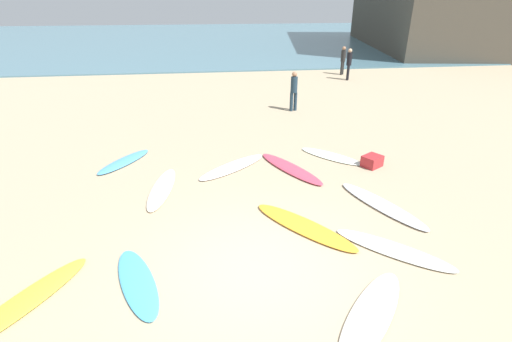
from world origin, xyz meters
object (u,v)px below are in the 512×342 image
(surfboard_2, at_px, (393,249))
(surfboard_9, at_px, (331,156))
(surfboard_5, at_px, (162,188))
(surfboard_7, at_px, (290,168))
(beachgoer_far, at_px, (294,89))
(surfboard_4, at_px, (382,205))
(beachgoer_mid, at_px, (349,63))
(surfboard_1, at_px, (233,167))
(beachgoer_near, at_px, (343,59))
(surfboard_10, at_px, (371,314))
(beach_cooler, at_px, (372,161))
(surfboard_6, at_px, (304,226))
(surfboard_3, at_px, (24,302))
(surfboard_8, at_px, (124,161))
(surfboard_0, at_px, (138,282))

(surfboard_2, xyz_separation_m, surfboard_9, (0.24, 4.64, -0.01))
(surfboard_5, relative_size, surfboard_7, 0.90)
(beachgoer_far, bearing_deg, surfboard_2, 67.19)
(surfboard_5, distance_m, surfboard_7, 3.58)
(surfboard_4, relative_size, surfboard_9, 1.23)
(surfboard_7, relative_size, surfboard_9, 1.23)
(surfboard_2, xyz_separation_m, beachgoer_mid, (4.66, 15.50, 0.93))
(surfboard_1, distance_m, surfboard_9, 3.07)
(beachgoer_near, bearing_deg, surfboard_10, -157.72)
(beachgoer_far, distance_m, beach_cooler, 6.02)
(surfboard_2, distance_m, beachgoer_mid, 16.21)
(surfboard_4, relative_size, surfboard_7, 1.00)
(surfboard_2, height_order, beachgoer_near, beachgoer_near)
(surfboard_4, height_order, beachgoer_near, beachgoer_near)
(surfboard_6, bearing_deg, surfboard_7, 44.25)
(surfboard_10, height_order, beachgoer_near, beachgoer_near)
(surfboard_2, distance_m, surfboard_3, 6.54)
(surfboard_10, bearing_deg, surfboard_9, -60.72)
(beachgoer_mid, xyz_separation_m, beach_cooler, (-3.48, -11.65, -0.81))
(surfboard_7, height_order, beachgoer_far, beachgoer_far)
(surfboard_3, height_order, beachgoer_mid, beachgoer_mid)
(surfboard_8, distance_m, surfboard_9, 6.20)
(surfboard_5, relative_size, surfboard_6, 0.89)
(surfboard_5, xyz_separation_m, beachgoer_far, (4.87, 6.57, 0.87))
(surfboard_1, distance_m, surfboard_5, 2.17)
(surfboard_0, distance_m, beachgoer_mid, 18.42)
(surfboard_1, bearing_deg, surfboard_6, 162.39)
(surfboard_3, height_order, beachgoer_far, beachgoer_far)
(surfboard_2, relative_size, surfboard_8, 1.16)
(surfboard_6, bearing_deg, surfboard_8, 98.59)
(surfboard_8, height_order, surfboard_9, surfboard_8)
(surfboard_0, relative_size, beach_cooler, 3.73)
(beachgoer_mid, height_order, beachgoer_far, beachgoer_mid)
(surfboard_2, height_order, beachgoer_far, beachgoer_far)
(beach_cooler, bearing_deg, surfboard_6, -133.67)
(surfboard_10, bearing_deg, beachgoer_far, -55.01)
(surfboard_1, bearing_deg, beachgoer_near, -70.03)
(surfboard_0, xyz_separation_m, surfboard_10, (3.70, -1.20, 0.00))
(surfboard_3, distance_m, beachgoer_far, 12.28)
(surfboard_1, height_order, surfboard_4, surfboard_4)
(surfboard_4, height_order, beachgoer_mid, beachgoer_mid)
(surfboard_9, height_order, beach_cooler, beach_cooler)
(surfboard_0, relative_size, surfboard_3, 0.81)
(surfboard_6, distance_m, beachgoer_near, 17.29)
(surfboard_1, distance_m, surfboard_6, 3.48)
(surfboard_8, relative_size, beach_cooler, 3.80)
(beachgoer_near, bearing_deg, surfboard_8, 178.11)
(surfboard_1, bearing_deg, surfboard_4, -167.46)
(surfboard_10, bearing_deg, beach_cooler, -71.59)
(surfboard_7, xyz_separation_m, beach_cooler, (2.37, -0.08, 0.12))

